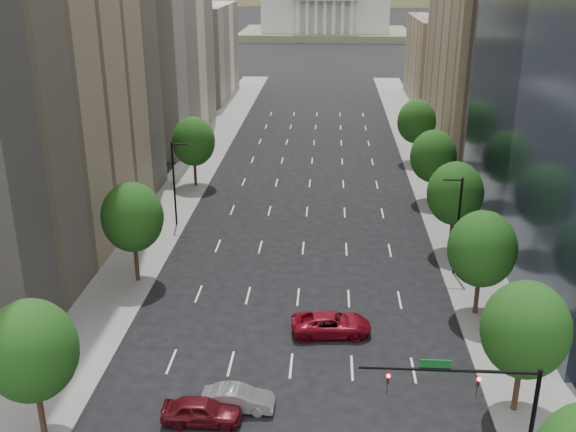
% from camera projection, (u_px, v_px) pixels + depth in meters
% --- Properties ---
extents(sidewalk_left, '(6.00, 200.00, 0.15)m').
position_uv_depth(sidewalk_left, '(145.00, 243.00, 64.92)').
color(sidewalk_left, slate).
rests_on(sidewalk_left, ground).
extents(sidewalk_right, '(6.00, 200.00, 0.15)m').
position_uv_depth(sidewalk_right, '(465.00, 251.00, 63.10)').
color(sidewalk_right, slate).
rests_on(sidewalk_right, ground).
extents(midrise_cream_left, '(14.00, 30.00, 35.00)m').
position_uv_depth(midrise_cream_left, '(150.00, 21.00, 99.24)').
color(midrise_cream_left, beige).
rests_on(midrise_cream_left, ground).
extents(filler_left, '(14.00, 26.00, 18.00)m').
position_uv_depth(filler_left, '(195.00, 51.00, 133.03)').
color(filler_left, beige).
rests_on(filler_left, ground).
extents(parking_tan_right, '(14.00, 30.00, 30.00)m').
position_uv_depth(parking_tan_right, '(491.00, 43.00, 94.41)').
color(parking_tan_right, '#8C7759').
rests_on(parking_tan_right, ground).
extents(filler_right, '(14.00, 26.00, 16.00)m').
position_uv_depth(filler_right, '(449.00, 61.00, 127.66)').
color(filler_right, '#8C7759').
rests_on(filler_right, ground).
extents(tree_right_1, '(5.20, 5.20, 8.75)m').
position_uv_depth(tree_right_1, '(525.00, 330.00, 38.80)').
color(tree_right_1, '#382316').
rests_on(tree_right_1, ground).
extents(tree_right_2, '(5.20, 5.20, 8.61)m').
position_uv_depth(tree_right_2, '(482.00, 249.00, 50.02)').
color(tree_right_2, '#382316').
rests_on(tree_right_2, ground).
extents(tree_right_3, '(5.20, 5.20, 8.89)m').
position_uv_depth(tree_right_3, '(455.00, 194.00, 61.09)').
color(tree_right_3, '#382316').
rests_on(tree_right_3, ground).
extents(tree_right_4, '(5.20, 5.20, 8.46)m').
position_uv_depth(tree_right_4, '(433.00, 156.00, 74.28)').
color(tree_right_4, '#382316').
rests_on(tree_right_4, ground).
extents(tree_right_5, '(5.20, 5.20, 8.75)m').
position_uv_depth(tree_right_5, '(417.00, 122.00, 89.08)').
color(tree_right_5, '#382316').
rests_on(tree_right_5, ground).
extents(tree_left_0, '(5.20, 5.20, 8.75)m').
position_uv_depth(tree_left_0, '(31.00, 351.00, 36.72)').
color(tree_left_0, '#382316').
rests_on(tree_left_0, ground).
extents(tree_left_1, '(5.20, 5.20, 8.97)m').
position_uv_depth(tree_left_1, '(132.00, 217.00, 55.26)').
color(tree_left_1, '#382316').
rests_on(tree_left_1, ground).
extents(tree_left_2, '(5.20, 5.20, 8.68)m').
position_uv_depth(tree_left_2, '(194.00, 141.00, 79.58)').
color(tree_left_2, '#382316').
rests_on(tree_left_2, ground).
extents(streetlight_rn, '(1.70, 0.20, 9.00)m').
position_uv_depth(streetlight_rn, '(457.00, 224.00, 56.85)').
color(streetlight_rn, black).
rests_on(streetlight_rn, ground).
extents(streetlight_ln, '(1.70, 0.20, 9.00)m').
position_uv_depth(streetlight_ln, '(175.00, 182.00, 67.74)').
color(streetlight_ln, black).
rests_on(streetlight_ln, ground).
extents(traffic_signal, '(9.12, 0.40, 7.38)m').
position_uv_depth(traffic_signal, '(486.00, 399.00, 33.62)').
color(traffic_signal, black).
rests_on(traffic_signal, ground).
extents(capitol, '(60.00, 40.00, 35.20)m').
position_uv_depth(capitol, '(325.00, 13.00, 237.58)').
color(capitol, '#596647').
rests_on(capitol, ground).
extents(foothills, '(720.00, 413.00, 263.00)m').
position_uv_depth(foothills, '(368.00, 39.00, 577.82)').
color(foothills, olive).
rests_on(foothills, ground).
extents(car_maroon, '(4.81, 1.95, 1.63)m').
position_uv_depth(car_maroon, '(202.00, 411.00, 39.57)').
color(car_maroon, '#4E0D13').
rests_on(car_maroon, ground).
extents(car_silver, '(4.55, 1.68, 1.49)m').
position_uv_depth(car_silver, '(238.00, 399.00, 40.80)').
color(car_silver, '#949398').
rests_on(car_silver, ground).
extents(car_red_far, '(6.17, 3.31, 1.65)m').
position_uv_depth(car_red_far, '(331.00, 324.00, 49.05)').
color(car_red_far, maroon).
rests_on(car_red_far, ground).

